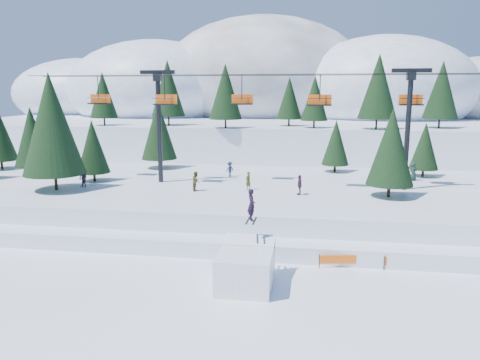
# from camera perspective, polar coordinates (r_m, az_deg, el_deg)

# --- Properties ---
(ground) EXTENTS (160.00, 160.00, 0.00)m
(ground) POSITION_cam_1_polar(r_m,az_deg,el_deg) (26.46, -3.10, -13.55)
(ground) COLOR white
(ground) RESTS_ON ground
(mid_shelf) EXTENTS (70.00, 22.00, 2.50)m
(mid_shelf) POSITION_cam_1_polar(r_m,az_deg,el_deg) (42.97, 1.90, -2.22)
(mid_shelf) COLOR white
(mid_shelf) RESTS_ON ground
(berm) EXTENTS (70.00, 6.00, 1.10)m
(berm) POSITION_cam_1_polar(r_m,az_deg,el_deg) (33.61, -0.24, -7.16)
(berm) COLOR white
(berm) RESTS_ON ground
(mountain_ridge) EXTENTS (119.00, 61.11, 26.46)m
(mountain_ridge) POSITION_cam_1_polar(r_m,az_deg,el_deg) (97.47, 3.03, 9.99)
(mountain_ridge) COLOR white
(mountain_ridge) RESTS_ON ground
(jump_kicker) EXTENTS (3.02, 4.29, 5.32)m
(jump_kicker) POSITION_cam_1_polar(r_m,az_deg,el_deg) (26.87, 0.74, -10.45)
(jump_kicker) COLOR white
(jump_kicker) RESTS_ON ground
(chairlift) EXTENTS (46.00, 3.21, 10.28)m
(chairlift) POSITION_cam_1_polar(r_m,az_deg,el_deg) (41.75, 4.88, 8.56)
(chairlift) COLOR black
(chairlift) RESTS_ON mid_shelf
(conifer_stand) EXTENTS (62.62, 17.26, 10.33)m
(conifer_stand) POSITION_cam_1_polar(r_m,az_deg,el_deg) (42.15, 6.16, 5.67)
(conifer_stand) COLOR black
(conifer_stand) RESTS_ON mid_shelf
(distant_skiers) EXTENTS (30.57, 8.98, 1.79)m
(distant_skiers) POSITION_cam_1_polar(r_m,az_deg,el_deg) (42.53, 1.80, 0.50)
(distant_skiers) COLOR #494B1A
(distant_skiers) RESTS_ON mid_shelf
(banner_near) EXTENTS (2.82, 0.56, 0.90)m
(banner_near) POSITION_cam_1_polar(r_m,az_deg,el_deg) (30.30, 12.29, -9.46)
(banner_near) COLOR black
(banner_near) RESTS_ON ground
(banner_far) EXTENTS (2.66, 1.10, 0.90)m
(banner_far) POSITION_cam_1_polar(r_m,az_deg,el_deg) (31.37, 19.43, -9.14)
(banner_far) COLOR black
(banner_far) RESTS_ON ground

